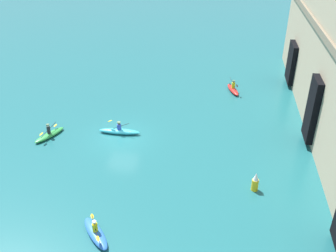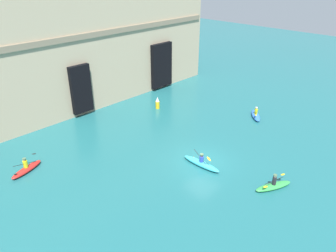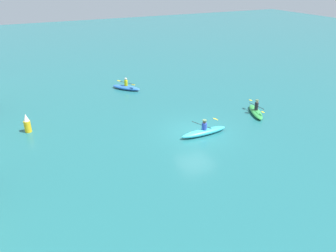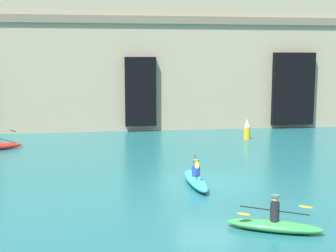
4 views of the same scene
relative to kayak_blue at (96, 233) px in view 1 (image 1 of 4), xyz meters
name	(u,v)px [view 1 (image 1 of 4)]	position (x,y,z in m)	size (l,w,h in m)	color
ground_plane	(121,137)	(-10.64, -1.42, -0.23)	(120.00, 120.00, 0.00)	#1E6066
kayak_blue	(96,233)	(0.00, 0.00, 0.00)	(2.65, 2.42, 1.12)	blue
kayak_red	(233,89)	(-21.20, 7.48, 0.03)	(2.91, 1.55, 1.21)	red
kayak_cyan	(119,131)	(-11.18, -1.73, 0.01)	(0.76, 3.45, 1.19)	#33B2C6
kayak_green	(49,134)	(-9.81, -7.25, -0.01)	(2.98, 1.87, 1.16)	green
marker_buoy	(255,182)	(-5.55, 9.02, 0.39)	(0.45, 0.45, 1.35)	yellow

